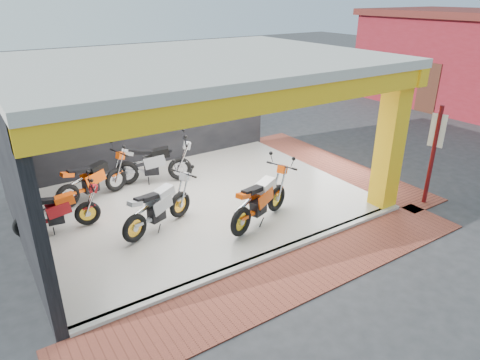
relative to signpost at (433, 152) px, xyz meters
name	(u,v)px	position (x,y,z in m)	size (l,w,h in m)	color
ground	(242,236)	(-4.87, 1.21, -1.41)	(80.00, 80.00, 0.00)	#2D2D30
showroom_floor	(200,201)	(-4.87, 3.21, -1.36)	(8.00, 6.00, 0.10)	beige
showroom_ceiling	(194,61)	(-4.87, 3.21, 2.19)	(8.40, 6.40, 0.20)	beige
back_wall	(148,112)	(-4.87, 6.31, 0.34)	(8.20, 0.20, 3.50)	black
left_wall	(12,175)	(-8.97, 3.21, 0.34)	(0.20, 6.20, 3.50)	black
corner_column	(390,142)	(-1.12, 0.46, 0.34)	(0.50, 0.50, 3.50)	yellow
header_beam_front	(274,99)	(-4.87, 0.21, 1.89)	(8.40, 0.30, 0.40)	yellow
header_beam_right	(323,60)	(-0.87, 3.21, 1.89)	(0.30, 6.40, 0.40)	yellow
floor_kerb	(270,256)	(-4.87, 0.19, -1.36)	(8.00, 0.20, 0.10)	beige
paver_front	(294,276)	(-4.87, -0.59, -1.39)	(9.00, 1.40, 0.03)	brown
paver_right	(333,165)	(-0.07, 3.21, -1.39)	(1.40, 7.00, 0.03)	brown
signpost	(433,152)	(0.00, 0.00, 0.00)	(0.12, 0.35, 2.57)	#610E11
moto_hero	(277,186)	(-3.62, 1.60, -0.62)	(2.25, 0.83, 1.37)	#E64909
moto_row_a	(179,193)	(-5.71, 2.61, -0.66)	(2.13, 0.79, 1.30)	#A4A6AB
moto_row_b	(179,158)	(-4.74, 4.58, -0.62)	(2.26, 0.84, 1.38)	#989B9F
moto_row_c	(86,202)	(-7.64, 3.42, -0.72)	(1.94, 0.72, 1.18)	#AC1217
moto_row_d	(115,169)	(-6.49, 4.87, -0.67)	(2.10, 0.78, 1.28)	#FF530A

